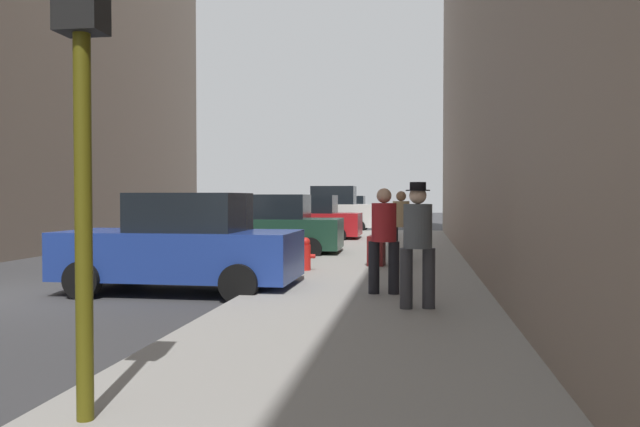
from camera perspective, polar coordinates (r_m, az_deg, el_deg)
name	(u,v)px	position (r m, az deg, el deg)	size (l,w,h in m)	color
ground_plane	(13,298)	(11.91, -26.29, -6.93)	(120.00, 120.00, 0.00)	#38383A
sidewalk	(364,303)	(9.81, 4.08, -8.13)	(4.00, 40.00, 0.15)	gray
parked_blue_sedan	(182,245)	(11.45, -12.47, -2.87)	(4.21, 2.08, 1.79)	navy
parked_dark_green_sedan	(269,228)	(17.78, -4.69, -1.29)	(4.24, 2.14, 1.79)	#193828
parked_red_hatchback	(307,220)	(23.78, -1.23, -0.58)	(4.22, 2.09, 1.79)	#B2191E
parked_white_van	(331,211)	(30.43, 0.99, 0.22)	(4.60, 2.06, 2.25)	silver
parked_gray_coupe	(346,212)	(36.95, 2.38, 0.16)	(4.21, 2.08, 1.79)	slate
fire_hydrant	(306,254)	(13.36, -1.33, -3.73)	(0.42, 0.22, 0.70)	red
traffic_light	(82,47)	(4.76, -20.90, 14.03)	(0.32, 0.32, 3.60)	#514C0F
pedestrian_in_tan_coat	(401,223)	(15.12, 7.42, -0.82)	(0.52, 0.44, 1.71)	black
pedestrian_in_red_jacket	(384,235)	(10.12, 5.87, -1.97)	(0.51, 0.42, 1.71)	black
pedestrian_with_beanie	(418,238)	(8.85, 8.92, -2.27)	(0.53, 0.48, 1.78)	#333338
rolling_suitcase	(376,250)	(14.38, 5.17, -3.39)	(0.40, 0.58, 1.04)	#591414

